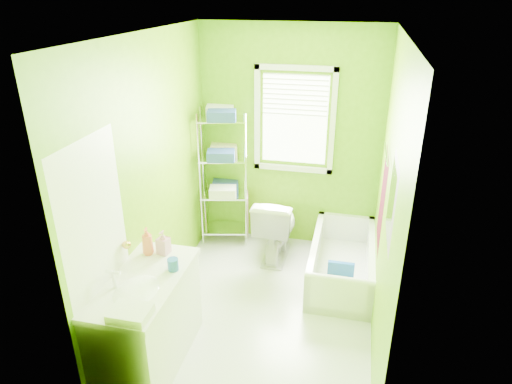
% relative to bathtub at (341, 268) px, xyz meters
% --- Properties ---
extents(ground, '(2.90, 2.90, 0.00)m').
position_rel_bathtub_xyz_m(ground, '(-0.72, -0.70, -0.15)').
color(ground, silver).
rests_on(ground, ground).
extents(room_envelope, '(2.14, 2.94, 2.62)m').
position_rel_bathtub_xyz_m(room_envelope, '(-0.72, -0.70, 1.40)').
color(room_envelope, '#5F9907').
rests_on(room_envelope, ground).
extents(window, '(0.92, 0.05, 1.22)m').
position_rel_bathtub_xyz_m(window, '(-0.67, 0.73, 1.47)').
color(window, white).
rests_on(window, ground).
extents(door, '(0.09, 0.80, 2.00)m').
position_rel_bathtub_xyz_m(door, '(-1.76, -1.70, 0.85)').
color(door, white).
rests_on(door, ground).
extents(right_wall_decor, '(0.04, 1.48, 1.17)m').
position_rel_bathtub_xyz_m(right_wall_decor, '(0.31, -0.72, 1.17)').
color(right_wall_decor, '#490816').
rests_on(right_wall_decor, ground).
extents(bathtub, '(0.66, 1.41, 0.46)m').
position_rel_bathtub_xyz_m(bathtub, '(0.00, 0.00, 0.00)').
color(bathtub, white).
rests_on(bathtub, ground).
extents(toilet, '(0.45, 0.78, 0.79)m').
position_rel_bathtub_xyz_m(toilet, '(-0.78, 0.31, 0.25)').
color(toilet, white).
rests_on(toilet, ground).
extents(vanity, '(0.57, 1.10, 1.08)m').
position_rel_bathtub_xyz_m(vanity, '(-1.50, -1.57, 0.30)').
color(vanity, white).
rests_on(vanity, ground).
extents(wire_shelf_unit, '(0.62, 0.51, 1.68)m').
position_rel_bathtub_xyz_m(wire_shelf_unit, '(-1.46, 0.57, 0.88)').
color(wire_shelf_unit, silver).
rests_on(wire_shelf_unit, ground).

